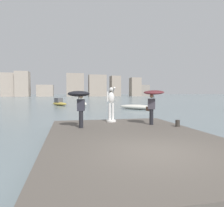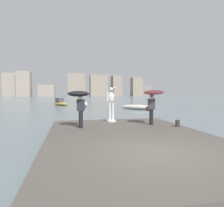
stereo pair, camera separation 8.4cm
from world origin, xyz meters
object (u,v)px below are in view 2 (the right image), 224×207
statue_white_figure (111,105)px  boat_leftward (83,104)px  mooring_bollard (178,123)px  onlooker_right (153,97)px  onlooker_left (79,97)px  boat_near (60,103)px  boat_rightward (137,107)px

statue_white_figure → boat_leftward: bearing=91.3°
statue_white_figure → mooring_bollard: size_ratio=6.10×
onlooker_right → boat_leftward: 21.96m
onlooker_left → boat_leftward: 22.08m
boat_near → boat_leftward: 5.45m
boat_rightward → boat_near: bearing=134.5°
onlooker_left → mooring_bollard: size_ratio=5.37×
mooring_bollard → boat_rightward: bearing=78.9°
onlooker_right → boat_near: 26.58m
boat_near → mooring_bollard: bearing=-74.9°
boat_leftward → boat_rightward: (6.73, -6.49, -0.12)m
mooring_bollard → statue_white_figure: bearing=140.7°
boat_near → boat_leftward: boat_near is taller
boat_rightward → onlooker_right: bearing=-105.4°
onlooker_right → mooring_bollard: onlooker_right is taller
onlooker_left → boat_near: (-2.02, 26.02, -1.54)m
mooring_bollard → boat_rightward: size_ratio=0.08×
statue_white_figure → onlooker_right: statue_white_figure is taller
mooring_bollard → boat_near: bearing=105.1°
boat_rightward → boat_leftward: bearing=136.0°
onlooker_right → boat_leftward: onlooker_right is taller
onlooker_right → boat_rightward: bearing=74.6°
statue_white_figure → onlooker_right: (2.08, -1.66, 0.56)m
statue_white_figure → boat_leftward: statue_white_figure is taller
onlooker_left → boat_near: 26.14m
boat_leftward → boat_rightward: 9.35m
onlooker_left → mooring_bollard: (5.18, -0.69, -1.40)m
statue_white_figure → boat_rightward: bearing=65.2°
mooring_bollard → boat_leftward: (-3.56, 22.65, -0.15)m
onlooker_right → boat_leftward: bearing=96.6°
statue_white_figure → mooring_bollard: statue_white_figure is taller
boat_near → onlooker_right: bearing=-76.6°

